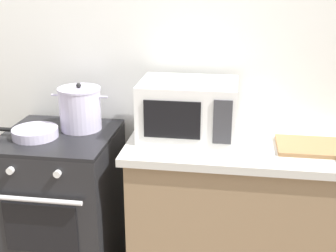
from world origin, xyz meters
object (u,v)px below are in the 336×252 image
frying_pan (34,133)px  cutting_board (314,147)px  microwave (188,109)px  stock_pot (80,109)px  stove (63,209)px

frying_pan → cutting_board: bearing=2.3°
frying_pan → microwave: size_ratio=0.88×
stock_pot → cutting_board: 1.25m
stove → microwave: size_ratio=1.84×
stove → microwave: (0.70, 0.08, 0.61)m
stock_pot → cutting_board: (1.24, -0.11, -0.11)m
stock_pot → stove: bearing=-133.8°
frying_pan → cutting_board: (1.44, 0.06, -0.02)m
stove → frying_pan: frying_pan is taller
frying_pan → cutting_board: size_ratio=1.22×
stove → microwave: bearing=6.4°
stove → stock_pot: size_ratio=2.90×
microwave → cutting_board: (0.64, -0.08, -0.14)m
frying_pan → microwave: (0.81, 0.14, 0.12)m
stove → stock_pot: 0.60m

